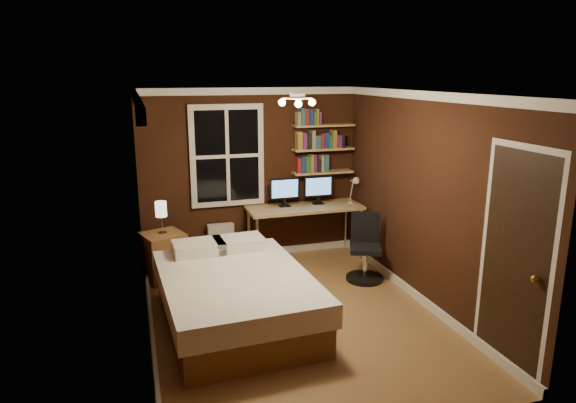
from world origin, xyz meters
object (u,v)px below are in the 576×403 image
object	(u,v)px
bed	(235,297)
nightstand	(164,256)
monitor_right	(318,190)
office_chair	(365,256)
bedside_lamp	(161,218)
radiator	(221,243)
desk_lamp	(354,190)
desk	(305,210)
monitor_left	(285,192)

from	to	relation	value
bed	nightstand	size ratio (longest dim) A/B	3.50
monitor_right	office_chair	world-z (taller)	monitor_right
nightstand	bedside_lamp	world-z (taller)	bedside_lamp
radiator	monitor_right	distance (m)	1.63
nightstand	desk_lamp	size ratio (longest dim) A/B	1.44
desk	monitor_left	world-z (taller)	monitor_left
monitor_right	bed	bearing A→B (deg)	-131.85
radiator	desk_lamp	bearing A→B (deg)	-9.00
nightstand	radiator	bearing A→B (deg)	7.63
bed	office_chair	bearing A→B (deg)	18.26
radiator	desk_lamp	size ratio (longest dim) A/B	1.29
bed	radiator	distance (m)	1.97
monitor_left	monitor_right	world-z (taller)	same
bedside_lamp	monitor_right	distance (m)	2.31
desk_lamp	desk	bearing A→B (deg)	173.94
nightstand	office_chair	world-z (taller)	office_chair
bedside_lamp	desk_lamp	xyz separation A→B (m)	(2.79, 0.11, 0.17)
bed	desk	world-z (taller)	desk
desk_lamp	bed	bearing A→B (deg)	-142.14
monitor_right	office_chair	size ratio (longest dim) A/B	0.49
monitor_left	desk_lamp	xyz separation A→B (m)	(1.02, -0.16, 0.01)
bed	desk	size ratio (longest dim) A/B	1.31
monitor_left	nightstand	bearing A→B (deg)	-171.19
bedside_lamp	office_chair	distance (m)	2.74
bed	radiator	xyz separation A→B (m)	(0.18, 1.96, -0.03)
radiator	office_chair	bearing A→B (deg)	-35.34
monitor_right	desk_lamp	size ratio (longest dim) A/B	1.00
monitor_left	desk_lamp	distance (m)	1.03
bedside_lamp	monitor_right	bearing A→B (deg)	6.83
radiator	desk_lamp	world-z (taller)	desk_lamp
office_chair	desk	bearing A→B (deg)	139.37
desk	desk_lamp	size ratio (longest dim) A/B	3.83
bedside_lamp	monitor_right	xyz separation A→B (m)	(2.29, 0.27, 0.16)
bedside_lamp	desk	xyz separation A→B (m)	(2.05, 0.19, -0.11)
bed	monitor_left	xyz separation A→B (m)	(1.11, 1.81, 0.70)
radiator	office_chair	xyz separation A→B (m)	(1.73, -1.23, 0.05)
monitor_right	office_chair	xyz separation A→B (m)	(0.28, -1.08, -0.68)
bedside_lamp	bed	bearing A→B (deg)	-66.61
nightstand	desk	world-z (taller)	desk
bedside_lamp	office_chair	bearing A→B (deg)	-17.38
bedside_lamp	office_chair	world-z (taller)	bedside_lamp
monitor_right	nightstand	bearing A→B (deg)	-173.17
nightstand	monitor_right	size ratio (longest dim) A/B	1.44
desk	desk_lamp	xyz separation A→B (m)	(0.74, -0.08, 0.28)
nightstand	bedside_lamp	xyz separation A→B (m)	(0.00, 0.00, 0.53)
office_chair	monitor_left	bearing A→B (deg)	148.38
nightstand	bedside_lamp	distance (m)	0.53
bedside_lamp	radiator	bearing A→B (deg)	26.50
bedside_lamp	radiator	xyz separation A→B (m)	(0.84, 0.42, -0.57)
desk	monitor_right	xyz separation A→B (m)	(0.24, 0.08, 0.27)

